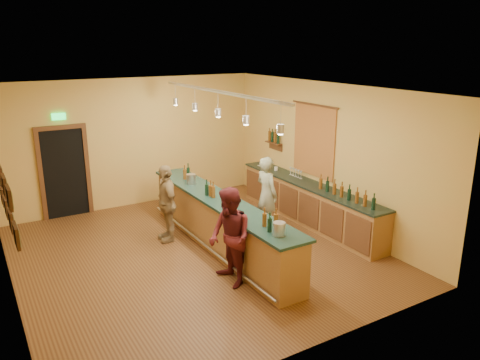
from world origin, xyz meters
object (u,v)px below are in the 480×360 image
back_counter (309,202)px  customer_a (230,238)px  tasting_bar (220,220)px  customer_b (167,203)px  bartender (267,194)px  bar_stool (203,189)px

back_counter → customer_a: size_ratio=2.65×
tasting_bar → customer_b: (-0.75, 0.92, 0.21)m
bartender → customer_a: customer_a is taller
back_counter → customer_b: customer_b is taller
tasting_bar → bar_stool: 2.29m
back_counter → customer_a: customer_a is taller
customer_a → customer_b: (-0.20, 2.31, -0.04)m
bartender → back_counter: bearing=-101.7°
back_counter → tasting_bar: tasting_bar is taller
customer_b → bar_stool: 1.95m
back_counter → bar_stool: (-1.70, 2.00, 0.06)m
bartender → tasting_bar: bearing=97.7°
bartender → customer_a: 2.54m
bar_stool → customer_b: bearing=-139.4°
customer_a → tasting_bar: bearing=160.4°
customer_a → back_counter: bearing=119.8°
back_counter → customer_a: 3.38m
customer_b → back_counter: bearing=82.6°
back_counter → customer_b: (-3.17, 0.74, 0.33)m
back_counter → customer_b: size_ratio=2.79×
back_counter → customer_a: bearing=-152.1°
tasting_bar → bartender: 1.39m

